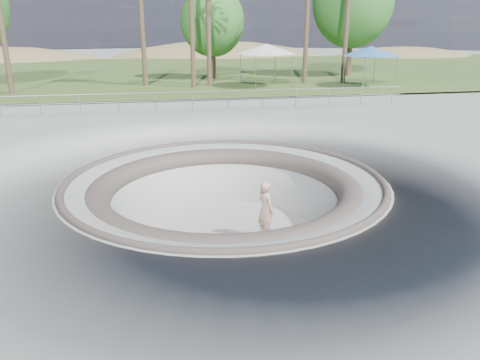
{
  "coord_description": "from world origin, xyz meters",
  "views": [
    {
      "loc": [
        -2.1,
        -14.06,
        4.77
      ],
      "look_at": [
        0.53,
        0.18,
        -0.1
      ],
      "focal_mm": 35.0,
      "sensor_mm": 36.0,
      "label": 1
    }
  ],
  "objects": [
    {
      "name": "canopy_blue",
      "position": [
        13.76,
        19.02,
        2.81
      ],
      "size": [
        5.67,
        5.67,
        2.89
      ],
      "color": "gray",
      "rests_on": "ground"
    },
    {
      "name": "skateboard",
      "position": [
        1.21,
        -0.62,
        -1.84
      ],
      "size": [
        0.79,
        0.4,
        0.08
      ],
      "color": "#96583C",
      "rests_on": "ground"
    },
    {
      "name": "grass_strip",
      "position": [
        0.0,
        34.0,
        0.22
      ],
      "size": [
        180.0,
        36.0,
        0.12
      ],
      "color": "#3A5020",
      "rests_on": "ground"
    },
    {
      "name": "skate_bowl",
      "position": [
        0.0,
        0.0,
        -1.83
      ],
      "size": [
        14.0,
        14.0,
        4.1
      ],
      "color": "#959691",
      "rests_on": "ground"
    },
    {
      "name": "bushy_tree_right",
      "position": [
        15.31,
        26.49,
        6.45
      ],
      "size": [
        7.02,
        6.38,
        10.12
      ],
      "color": "brown",
      "rests_on": "ground"
    },
    {
      "name": "skater",
      "position": [
        1.21,
        -0.62,
        -0.88
      ],
      "size": [
        0.67,
        0.8,
        1.88
      ],
      "primitive_type": "imported",
      "rotation": [
        0.0,
        0.0,
        1.94
      ],
      "color": "tan",
      "rests_on": "skateboard"
    },
    {
      "name": "bushy_tree_mid",
      "position": [
        3.06,
        26.45,
        4.9
      ],
      "size": [
        5.29,
        4.81,
        7.63
      ],
      "color": "brown",
      "rests_on": "ground"
    },
    {
      "name": "safety_railing",
      "position": [
        0.0,
        12.0,
        0.69
      ],
      "size": [
        25.0,
        0.06,
        1.03
      ],
      "color": "gray",
      "rests_on": "ground"
    },
    {
      "name": "canopy_white",
      "position": [
        6.18,
        20.27,
        2.98
      ],
      "size": [
        5.97,
        5.97,
        3.08
      ],
      "color": "gray",
      "rests_on": "ground"
    },
    {
      "name": "distant_hills",
      "position": [
        3.78,
        57.17,
        -7.02
      ],
      "size": [
        103.2,
        45.0,
        28.6
      ],
      "color": "olive",
      "rests_on": "ground"
    },
    {
      "name": "ground",
      "position": [
        0.0,
        0.0,
        0.0
      ],
      "size": [
        180.0,
        180.0,
        0.0
      ],
      "primitive_type": "plane",
      "color": "#959691",
      "rests_on": "ground"
    }
  ]
}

